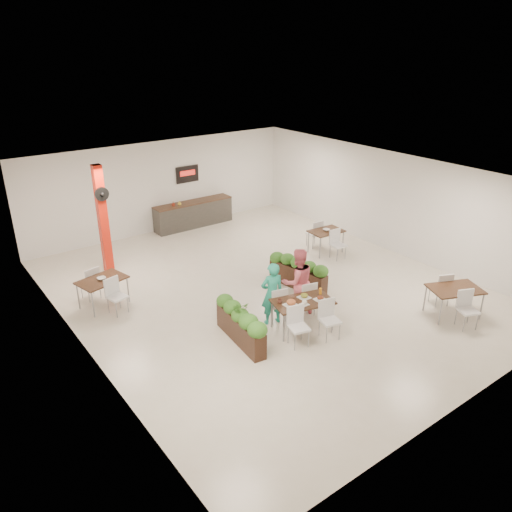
{
  "coord_description": "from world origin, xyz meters",
  "views": [
    {
      "loc": [
        -7.55,
        -9.74,
        6.33
      ],
      "look_at": [
        -0.34,
        -0.03,
        1.1
      ],
      "focal_mm": 35.0,
      "sensor_mm": 36.0,
      "label": 1
    }
  ],
  "objects_px": {
    "side_table_c": "(455,293)",
    "side_table_b": "(326,234)",
    "diner_woman": "(298,282)",
    "planter_right": "(298,271)",
    "diner_man": "(272,294)",
    "planter_left": "(240,322)",
    "side_table_a": "(102,284)",
    "red_column": "(103,218)",
    "service_counter": "(193,213)",
    "main_table": "(302,305)"
  },
  "relations": [
    {
      "from": "red_column",
      "to": "main_table",
      "type": "distance_m",
      "value": 6.5
    },
    {
      "from": "planter_left",
      "to": "planter_right",
      "type": "bearing_deg",
      "value": 24.43
    },
    {
      "from": "diner_woman",
      "to": "side_table_c",
      "type": "bearing_deg",
      "value": 155.85
    },
    {
      "from": "diner_woman",
      "to": "side_table_c",
      "type": "xyz_separation_m",
      "value": [
        3.04,
        -2.4,
        -0.24
      ]
    },
    {
      "from": "service_counter",
      "to": "planter_left",
      "type": "xyz_separation_m",
      "value": [
        -3.05,
        -7.39,
        0.02
      ]
    },
    {
      "from": "red_column",
      "to": "side_table_a",
      "type": "distance_m",
      "value": 2.44
    },
    {
      "from": "red_column",
      "to": "service_counter",
      "type": "xyz_separation_m",
      "value": [
        4.0,
        1.86,
        -1.15
      ]
    },
    {
      "from": "main_table",
      "to": "side_table_b",
      "type": "height_order",
      "value": "same"
    },
    {
      "from": "planter_left",
      "to": "side_table_c",
      "type": "xyz_separation_m",
      "value": [
        4.93,
        -2.16,
        0.12
      ]
    },
    {
      "from": "red_column",
      "to": "diner_man",
      "type": "xyz_separation_m",
      "value": [
        2.04,
        -5.29,
        -0.85
      ]
    },
    {
      "from": "side_table_c",
      "to": "side_table_b",
      "type": "bearing_deg",
      "value": 110.3
    },
    {
      "from": "red_column",
      "to": "side_table_c",
      "type": "bearing_deg",
      "value": -52.56
    },
    {
      "from": "diner_woman",
      "to": "service_counter",
      "type": "bearing_deg",
      "value": -85.04
    },
    {
      "from": "diner_man",
      "to": "service_counter",
      "type": "bearing_deg",
      "value": -91.16
    },
    {
      "from": "planter_left",
      "to": "diner_woman",
      "type": "bearing_deg",
      "value": 7.09
    },
    {
      "from": "red_column",
      "to": "diner_woman",
      "type": "xyz_separation_m",
      "value": [
        2.84,
        -5.29,
        -0.77
      ]
    },
    {
      "from": "side_table_b",
      "to": "main_table",
      "type": "bearing_deg",
      "value": -136.33
    },
    {
      "from": "diner_woman",
      "to": "planter_right",
      "type": "relative_size",
      "value": 0.91
    },
    {
      "from": "planter_right",
      "to": "side_table_c",
      "type": "relative_size",
      "value": 1.16
    },
    {
      "from": "diner_man",
      "to": "side_table_c",
      "type": "relative_size",
      "value": 0.96
    },
    {
      "from": "planter_left",
      "to": "side_table_b",
      "type": "xyz_separation_m",
      "value": [
        5.22,
        2.66,
        0.11
      ]
    },
    {
      "from": "diner_woman",
      "to": "planter_left",
      "type": "relative_size",
      "value": 0.91
    },
    {
      "from": "diner_woman",
      "to": "side_table_a",
      "type": "relative_size",
      "value": 1.04
    },
    {
      "from": "planter_right",
      "to": "red_column",
      "type": "bearing_deg",
      "value": 131.81
    },
    {
      "from": "side_table_a",
      "to": "side_table_c",
      "type": "bearing_deg",
      "value": -53.12
    },
    {
      "from": "planter_left",
      "to": "side_table_c",
      "type": "bearing_deg",
      "value": -23.67
    },
    {
      "from": "main_table",
      "to": "planter_left",
      "type": "xyz_separation_m",
      "value": [
        -1.48,
        0.42,
        -0.13
      ]
    },
    {
      "from": "diner_man",
      "to": "side_table_b",
      "type": "xyz_separation_m",
      "value": [
        4.13,
        2.43,
        -0.17
      ]
    },
    {
      "from": "service_counter",
      "to": "diner_man",
      "type": "relative_size",
      "value": 1.89
    },
    {
      "from": "red_column",
      "to": "planter_left",
      "type": "relative_size",
      "value": 1.67
    },
    {
      "from": "main_table",
      "to": "side_table_c",
      "type": "distance_m",
      "value": 3.87
    },
    {
      "from": "service_counter",
      "to": "side_table_a",
      "type": "distance_m",
      "value": 6.27
    },
    {
      "from": "side_table_a",
      "to": "side_table_c",
      "type": "relative_size",
      "value": 1.01
    },
    {
      "from": "planter_right",
      "to": "side_table_a",
      "type": "distance_m",
      "value": 5.19
    },
    {
      "from": "planter_right",
      "to": "side_table_a",
      "type": "height_order",
      "value": "planter_right"
    },
    {
      "from": "red_column",
      "to": "main_table",
      "type": "height_order",
      "value": "red_column"
    },
    {
      "from": "planter_right",
      "to": "side_table_c",
      "type": "distance_m",
      "value": 4.04
    },
    {
      "from": "side_table_c",
      "to": "side_table_a",
      "type": "bearing_deg",
      "value": 163.91
    },
    {
      "from": "diner_woman",
      "to": "planter_left",
      "type": "distance_m",
      "value": 1.94
    },
    {
      "from": "planter_right",
      "to": "diner_man",
      "type": "bearing_deg",
      "value": -148.86
    },
    {
      "from": "planter_left",
      "to": "planter_right",
      "type": "relative_size",
      "value": 1.0
    },
    {
      "from": "planter_left",
      "to": "side_table_b",
      "type": "bearing_deg",
      "value": 27.03
    },
    {
      "from": "side_table_a",
      "to": "side_table_b",
      "type": "distance_m",
      "value": 7.13
    },
    {
      "from": "planter_left",
      "to": "side_table_a",
      "type": "xyz_separation_m",
      "value": [
        -1.87,
        3.5,
        0.12
      ]
    },
    {
      "from": "diner_man",
      "to": "side_table_c",
      "type": "distance_m",
      "value": 4.53
    },
    {
      "from": "red_column",
      "to": "planter_right",
      "type": "height_order",
      "value": "red_column"
    },
    {
      "from": "diner_man",
      "to": "diner_woman",
      "type": "bearing_deg",
      "value": -165.88
    },
    {
      "from": "side_table_a",
      "to": "side_table_c",
      "type": "xyz_separation_m",
      "value": [
        6.8,
        -5.66,
        0.0
      ]
    },
    {
      "from": "diner_woman",
      "to": "side_table_a",
      "type": "height_order",
      "value": "diner_woman"
    },
    {
      "from": "side_table_b",
      "to": "planter_left",
      "type": "bearing_deg",
      "value": -148.8
    }
  ]
}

